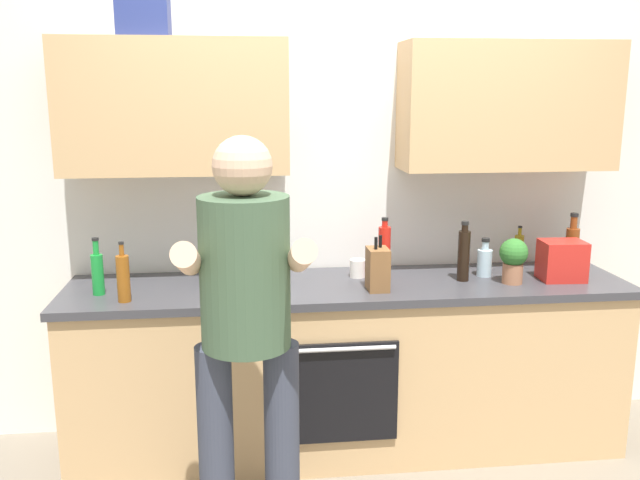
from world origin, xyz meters
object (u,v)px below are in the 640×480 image
Objects in this scene: cup_coffee at (358,268)px; potted_herb at (513,258)px; bottle_water at (485,261)px; bottle_hotsauce at (384,252)px; bottle_soda at (98,272)px; bottle_syrup at (123,278)px; bottle_oil at (519,250)px; cup_tea at (223,269)px; knife_block at (378,269)px; cup_stoneware at (212,277)px; mixing_bowl at (264,280)px; bottle_vinegar at (572,247)px; person_standing at (246,319)px; grocery_bag_crisps at (562,261)px; bottle_soy at (464,254)px.

potted_herb is at bearing -15.17° from cup_coffee.
bottle_hotsauce reaches higher than bottle_water.
potted_herb is at bearing -1.15° from bottle_soda.
bottle_oil is (2.06, 0.40, -0.02)m from bottle_syrup.
bottle_syrup is 0.59m from cup_tea.
bottle_syrup reaches higher than knife_block.
cup_stoneware is 0.35× the size of mixing_bowl.
bottle_vinegar is 0.99× the size of bottle_hotsauce.
person_standing reaches higher than bottle_water.
potted_herb is at bearing -173.46° from grocery_bag_crisps.
person_standing is at bearing -83.58° from cup_tea.
grocery_bag_crisps is (0.11, -0.28, 0.01)m from bottle_oil.
bottle_oil is at bearing 0.32° from cup_tea.
person_standing is at bearing -129.40° from bottle_hotsauce.
cup_coffee is 0.79m from potted_herb.
person_standing reaches higher than bottle_syrup.
bottle_oil is at bearing 112.18° from grocery_bag_crisps.
bottle_water is at bearing -4.90° from cup_coffee.
mixing_bowl is at bearing 0.99° from bottle_soda.
grocery_bag_crisps reaches higher than cup_stoneware.
cup_coffee is at bearing 170.43° from grocery_bag_crisps.
bottle_soda is (-0.70, 0.75, 0.01)m from person_standing.
mixing_bowl is 1.13× the size of grocery_bag_crisps.
bottle_hotsauce reaches higher than grocery_bag_crisps.
bottle_vinegar is at bearing 11.83° from knife_block.
bottle_soda is 2.97× the size of cup_coffee.
grocery_bag_crisps is at bearing -8.43° from bottle_hotsauce.
bottle_water is 0.39m from grocery_bag_crisps.
cup_tea is 1.49m from potted_herb.
bottle_syrup is 2.18m from grocery_bag_crisps.
person_standing is at bearing -48.28° from bottle_syrup.
cup_tea is at bearing 172.20° from cup_coffee.
bottle_hotsauce is 0.40m from bottle_soy.
bottle_vinegar reaches higher than grocery_bag_crisps.
bottle_water is 0.67m from cup_coffee.
cup_coffee is at bearing 16.95° from mixing_bowl.
bottle_oil is 1.06× the size of grocery_bag_crisps.
cup_coffee is 0.38× the size of mixing_bowl.
person_standing is 0.87m from cup_stoneware.
bottle_soda reaches higher than potted_herb.
bottle_soda is at bearing 179.77° from grocery_bag_crisps.
bottle_vinegar reaches higher than bottle_oil.
grocery_bag_crisps is at bearing 6.54° from potted_herb.
bottle_vinegar is 3.38× the size of cup_coffee.
potted_herb is at bearing -57.86° from bottle_water.
bottle_vinegar is at bearing 3.65° from bottle_soda.
potted_herb is 1.07× the size of grocery_bag_crisps.
bottle_vinegar is at bearing 25.73° from potted_herb.
bottle_syrup is 3.02× the size of cup_coffee.
mixing_bowl is (0.65, 0.14, -0.07)m from bottle_syrup.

